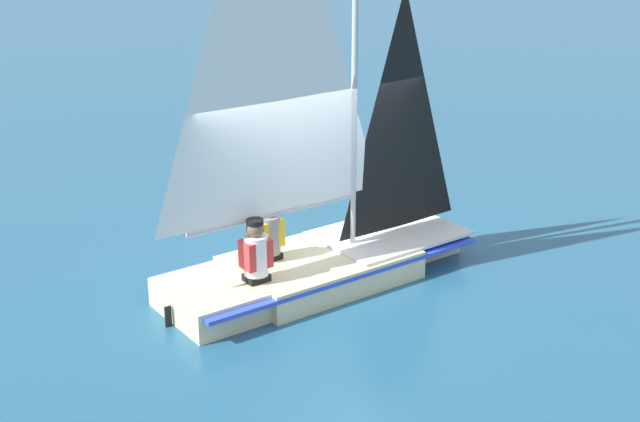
% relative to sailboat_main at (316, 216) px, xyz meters
% --- Properties ---
extents(ground_plane, '(260.00, 260.00, 0.00)m').
position_rel_sailboat_main_xyz_m(ground_plane, '(0.04, -0.05, -0.92)').
color(ground_plane, '#235675').
extents(sailboat_main, '(3.95, 4.09, 5.99)m').
position_rel_sailboat_main_xyz_m(sailboat_main, '(0.00, 0.00, 0.00)').
color(sailboat_main, beige).
rests_on(sailboat_main, ground_plane).
extents(sailor_helm, '(0.42, 0.43, 1.16)m').
position_rel_sailboat_main_xyz_m(sailor_helm, '(-0.19, 0.59, -0.30)').
color(sailor_helm, black).
rests_on(sailor_helm, ground_plane).
extents(sailor_crew, '(0.42, 0.43, 1.16)m').
position_rel_sailboat_main_xyz_m(sailor_crew, '(-0.86, 0.62, -0.29)').
color(sailor_crew, black).
rests_on(sailor_crew, ground_plane).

